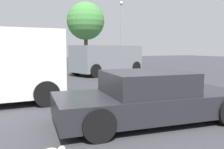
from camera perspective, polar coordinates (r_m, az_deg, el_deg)
name	(u,v)px	position (r m, az deg, el deg)	size (l,w,h in m)	color
ground_plane	(131,121)	(5.79, 4.55, -10.84)	(80.00, 80.00, 0.00)	#38383D
sedan_foreground	(149,98)	(5.70, 8.76, -5.54)	(4.58, 2.39, 1.17)	#232328
suv_dark	(108,59)	(15.75, -1.07, 3.82)	(5.20, 3.32, 1.87)	gray
light_post_near	(121,22)	(29.57, 2.21, 12.37)	(0.44, 0.44, 7.29)	gray
tree_back_center	(86,21)	(24.37, -6.27, 12.47)	(3.71, 3.71, 6.23)	brown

